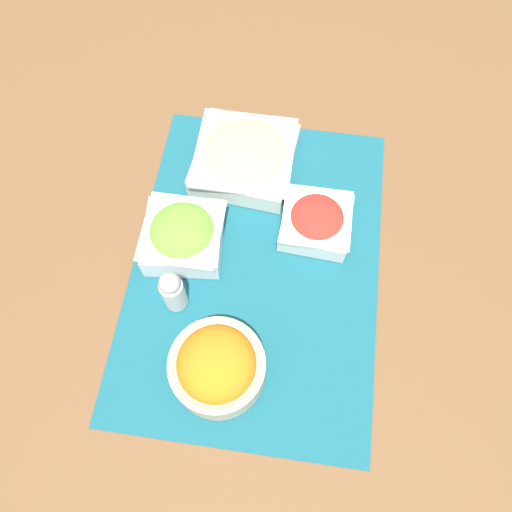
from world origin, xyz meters
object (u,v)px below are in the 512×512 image
carrot_bowl (217,366)px  lettuce_bowl (183,235)px  cucumber_bowl (245,157)px  pepper_shaker (173,291)px  tomato_bowl (316,221)px

carrot_bowl → lettuce_bowl: size_ratio=1.02×
lettuce_bowl → cucumber_bowl: bearing=156.2°
pepper_shaker → cucumber_bowl: bearing=165.8°
pepper_shaker → tomato_bowl: bearing=128.3°
cucumber_bowl → pepper_shaker: (0.28, -0.07, 0.02)m
carrot_bowl → lettuce_bowl: carrot_bowl is taller
carrot_bowl → lettuce_bowl: 0.23m
carrot_bowl → pepper_shaker: bearing=-139.9°
cucumber_bowl → pepper_shaker: 0.29m
lettuce_bowl → pepper_shaker: size_ratio=1.47×
pepper_shaker → carrot_bowl: bearing=40.1°
tomato_bowl → lettuce_bowl: 0.23m
carrot_bowl → cucumber_bowl: size_ratio=0.76×
lettuce_bowl → tomato_bowl: bearing=106.0°
cucumber_bowl → lettuce_bowl: bearing=-23.8°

